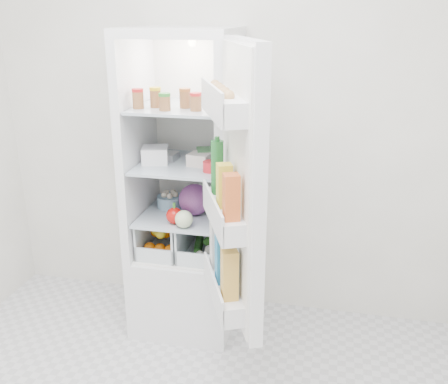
% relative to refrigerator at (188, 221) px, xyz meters
% --- Properties ---
extents(room_walls, '(3.02, 3.02, 2.61)m').
position_rel_refrigerator_xyz_m(room_walls, '(0.20, -1.25, 0.93)').
color(room_walls, silver).
rests_on(room_walls, ground).
extents(refrigerator, '(0.60, 0.60, 1.80)m').
position_rel_refrigerator_xyz_m(refrigerator, '(0.00, 0.00, 0.00)').
color(refrigerator, white).
rests_on(refrigerator, ground).
extents(shelf_low, '(0.49, 0.53, 0.01)m').
position_rel_refrigerator_xyz_m(shelf_low, '(-0.00, -0.06, 0.07)').
color(shelf_low, '#AAB9C7').
rests_on(shelf_low, refrigerator).
extents(shelf_mid, '(0.49, 0.53, 0.02)m').
position_rel_refrigerator_xyz_m(shelf_mid, '(-0.00, -0.06, 0.38)').
color(shelf_mid, '#AAB9C7').
rests_on(shelf_mid, refrigerator).
extents(shelf_top, '(0.49, 0.53, 0.02)m').
position_rel_refrigerator_xyz_m(shelf_top, '(-0.00, -0.06, 0.71)').
color(shelf_top, '#AAB9C7').
rests_on(shelf_top, refrigerator).
extents(crisper_left, '(0.23, 0.46, 0.22)m').
position_rel_refrigerator_xyz_m(crisper_left, '(-0.12, -0.06, -0.06)').
color(crisper_left, silver).
rests_on(crisper_left, refrigerator).
extents(crisper_right, '(0.23, 0.46, 0.22)m').
position_rel_refrigerator_xyz_m(crisper_right, '(0.12, -0.06, -0.06)').
color(crisper_right, silver).
rests_on(crisper_right, refrigerator).
extents(condiment_jars, '(0.38, 0.16, 0.08)m').
position_rel_refrigerator_xyz_m(condiment_jars, '(-0.04, -0.18, 0.76)').
color(condiment_jars, '#B21919').
rests_on(condiment_jars, shelf_top).
extents(squeeze_bottle, '(0.07, 0.07, 0.19)m').
position_rel_refrigerator_xyz_m(squeeze_bottle, '(0.21, 0.00, 0.82)').
color(squeeze_bottle, white).
rests_on(squeeze_bottle, shelf_top).
extents(tub_white, '(0.18, 0.18, 0.09)m').
position_rel_refrigerator_xyz_m(tub_white, '(-0.16, -0.10, 0.44)').
color(tub_white, white).
rests_on(tub_white, shelf_mid).
extents(tub_cream, '(0.14, 0.14, 0.07)m').
position_rel_refrigerator_xyz_m(tub_cream, '(0.11, -0.09, 0.43)').
color(tub_cream, beige).
rests_on(tub_cream, shelf_mid).
extents(tin_red, '(0.10, 0.10, 0.06)m').
position_rel_refrigerator_xyz_m(tin_red, '(0.19, -0.19, 0.42)').
color(tin_red, red).
rests_on(tin_red, shelf_mid).
extents(foil_tray, '(0.17, 0.13, 0.04)m').
position_rel_refrigerator_xyz_m(foil_tray, '(-0.14, -0.02, 0.41)').
color(foil_tray, '#B5B5B9').
rests_on(foil_tray, shelf_mid).
extents(tub_green, '(0.13, 0.15, 0.07)m').
position_rel_refrigerator_xyz_m(tub_green, '(0.11, -0.00, 0.43)').
color(tub_green, '#3E8A43').
rests_on(tub_green, shelf_mid).
extents(red_cabbage, '(0.19, 0.19, 0.19)m').
position_rel_refrigerator_xyz_m(red_cabbage, '(0.07, -0.07, 0.18)').
color(red_cabbage, '#5E2058').
rests_on(red_cabbage, shelf_low).
extents(bell_pepper, '(0.09, 0.09, 0.09)m').
position_rel_refrigerator_xyz_m(bell_pepper, '(-0.01, -0.23, 0.13)').
color(bell_pepper, '#B7100B').
rests_on(bell_pepper, shelf_low).
extents(mushroom_bowl, '(0.19, 0.19, 0.07)m').
position_rel_refrigerator_xyz_m(mushroom_bowl, '(-0.11, 0.01, 0.12)').
color(mushroom_bowl, '#81A6C1').
rests_on(mushroom_bowl, shelf_low).
extents(salad_bag, '(0.10, 0.10, 0.10)m').
position_rel_refrigerator_xyz_m(salad_bag, '(0.06, -0.27, 0.13)').
color(salad_bag, beige).
rests_on(salad_bag, shelf_low).
extents(citrus_pile, '(0.20, 0.24, 0.16)m').
position_rel_refrigerator_xyz_m(citrus_pile, '(-0.12, -0.12, -0.07)').
color(citrus_pile, orange).
rests_on(citrus_pile, refrigerator).
extents(veg_pile, '(0.16, 0.30, 0.10)m').
position_rel_refrigerator_xyz_m(veg_pile, '(0.13, -0.06, -0.10)').
color(veg_pile, '#1C521B').
rests_on(veg_pile, refrigerator).
extents(fridge_door, '(0.38, 0.57, 1.30)m').
position_rel_refrigerator_xyz_m(fridge_door, '(0.42, -0.61, 0.43)').
color(fridge_door, white).
rests_on(fridge_door, refrigerator).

